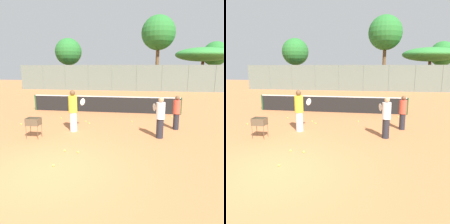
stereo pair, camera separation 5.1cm
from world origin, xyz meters
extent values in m
plane|color=#C67242|center=(0.00, 0.00, 0.00)|extent=(80.00, 80.00, 0.00)
cylinder|color=#26592D|center=(-4.85, 8.43, 0.54)|extent=(0.10, 0.10, 1.07)
cylinder|color=#26592D|center=(4.85, 8.43, 0.54)|extent=(0.10, 0.10, 1.07)
cube|color=black|center=(0.00, 8.43, 0.51)|extent=(9.70, 0.01, 1.01)
cube|color=white|center=(0.00, 8.43, 1.04)|extent=(9.70, 0.02, 0.06)
cylinder|color=slate|center=(-13.58, 21.47, 1.57)|extent=(0.08, 0.08, 3.15)
cylinder|color=slate|center=(-10.56, 21.47, 1.57)|extent=(0.08, 0.08, 3.15)
cylinder|color=slate|center=(-7.54, 21.47, 1.57)|extent=(0.08, 0.08, 3.15)
cylinder|color=slate|center=(-4.53, 21.47, 1.57)|extent=(0.08, 0.08, 3.15)
cylinder|color=slate|center=(-1.51, 21.47, 1.57)|extent=(0.08, 0.08, 3.15)
cylinder|color=slate|center=(1.51, 21.47, 1.57)|extent=(0.08, 0.08, 3.15)
cylinder|color=slate|center=(4.53, 21.47, 1.57)|extent=(0.08, 0.08, 3.15)
cylinder|color=slate|center=(7.54, 21.47, 1.57)|extent=(0.08, 0.08, 3.15)
cylinder|color=slate|center=(10.56, 21.47, 1.57)|extent=(0.08, 0.08, 3.15)
cube|color=slate|center=(0.00, 21.47, 1.57)|extent=(27.15, 0.01, 3.15)
cylinder|color=brown|center=(-8.30, 25.03, 1.94)|extent=(0.51, 0.51, 3.87)
sphere|color=#28722D|center=(-8.30, 25.03, 4.99)|extent=(3.71, 3.71, 3.71)
cylinder|color=brown|center=(4.09, 26.17, 3.03)|extent=(0.47, 0.47, 6.05)
sphere|color=#28722D|center=(4.09, 26.17, 7.43)|extent=(4.59, 4.59, 4.59)
cylinder|color=brown|center=(9.94, 25.42, 1.80)|extent=(0.40, 0.40, 3.60)
ellipsoid|color=#338438|center=(9.94, 25.42, 4.50)|extent=(7.16, 7.16, 1.79)
cylinder|color=brown|center=(11.74, 26.61, 1.83)|extent=(0.52, 0.52, 3.65)
sphere|color=#28722D|center=(11.74, 26.61, 4.63)|extent=(3.27, 3.27, 3.27)
cylinder|color=#26262D|center=(4.11, 5.00, 0.39)|extent=(0.27, 0.27, 0.77)
cylinder|color=#E54C38|center=(4.11, 5.00, 1.10)|extent=(0.34, 0.34, 0.64)
sphere|color=brown|center=(4.11, 5.00, 1.52)|extent=(0.21, 0.21, 0.21)
cylinder|color=black|center=(4.12, 5.35, 0.93)|extent=(0.03, 0.15, 0.27)
ellipsoid|color=silver|center=(4.12, 5.52, 1.15)|extent=(0.03, 0.40, 0.43)
cylinder|color=white|center=(-0.63, 3.99, 0.45)|extent=(0.32, 0.32, 0.91)
cylinder|color=yellow|center=(-0.63, 3.99, 1.29)|extent=(0.40, 0.40, 0.76)
sphere|color=brown|center=(-0.63, 3.99, 1.79)|extent=(0.25, 0.25, 0.25)
cylinder|color=black|center=(-0.41, 4.30, 1.10)|extent=(0.11, 0.14, 0.27)
ellipsoid|color=silver|center=(-0.30, 4.45, 1.32)|extent=(0.26, 0.34, 0.43)
cylinder|color=#26262D|center=(3.27, 3.57, 0.41)|extent=(0.29, 0.29, 0.83)
cylinder|color=white|center=(3.27, 3.57, 1.17)|extent=(0.36, 0.36, 0.69)
sphere|color=tan|center=(3.27, 3.57, 1.63)|extent=(0.22, 0.22, 0.22)
cylinder|color=black|center=(3.11, 3.89, 1.00)|extent=(0.09, 0.14, 0.27)
ellipsoid|color=silver|center=(3.03, 4.05, 1.22)|extent=(0.20, 0.37, 0.43)
cylinder|color=brown|center=(-2.19, 2.56, 0.29)|extent=(0.02, 0.02, 0.57)
cylinder|color=brown|center=(-1.68, 2.56, 0.29)|extent=(0.02, 0.02, 0.57)
cylinder|color=brown|center=(-2.19, 2.92, 0.29)|extent=(0.02, 0.02, 0.57)
cylinder|color=brown|center=(-1.68, 2.92, 0.29)|extent=(0.02, 0.02, 0.57)
cube|color=brown|center=(-1.93, 2.74, 0.58)|extent=(0.55, 0.40, 0.01)
cube|color=brown|center=(-1.93, 2.54, 0.72)|extent=(0.55, 0.01, 0.30)
cube|color=brown|center=(-1.93, 2.94, 0.72)|extent=(0.55, 0.01, 0.30)
cube|color=brown|center=(-2.21, 2.74, 0.72)|extent=(0.01, 0.40, 0.30)
cube|color=brown|center=(-1.66, 2.74, 0.72)|extent=(0.01, 0.40, 0.30)
sphere|color=#D1E54C|center=(-1.94, 2.68, 0.62)|extent=(0.07, 0.07, 0.07)
sphere|color=#D1E54C|center=(-2.00, 2.83, 0.62)|extent=(0.07, 0.07, 0.07)
sphere|color=#D1E54C|center=(-1.99, 2.80, 0.62)|extent=(0.07, 0.07, 0.07)
sphere|color=#D1E54C|center=(-2.15, 2.72, 0.62)|extent=(0.07, 0.07, 0.07)
sphere|color=#D1E54C|center=(-2.14, 2.76, 0.67)|extent=(0.07, 0.07, 0.07)
sphere|color=#D1E54C|center=(-1.83, 2.71, 0.62)|extent=(0.07, 0.07, 0.07)
sphere|color=#D1E54C|center=(-2.15, 2.74, 0.67)|extent=(0.07, 0.07, 0.07)
sphere|color=#D1E54C|center=(-2.00, 2.67, 0.67)|extent=(0.07, 0.07, 0.07)
sphere|color=#D1E54C|center=(-2.04, 2.62, 0.62)|extent=(0.07, 0.07, 0.07)
sphere|color=#D1E54C|center=(4.22, 7.59, 0.03)|extent=(0.07, 0.07, 0.07)
sphere|color=#D1E54C|center=(-3.69, 4.63, 0.03)|extent=(0.07, 0.07, 0.07)
sphere|color=#D1E54C|center=(-0.22, 5.32, 0.03)|extent=(0.07, 0.07, 0.07)
sphere|color=#D1E54C|center=(-0.04, 0.33, 0.03)|extent=(0.07, 0.07, 0.07)
sphere|color=#D1E54C|center=(-0.13, 1.50, 0.03)|extent=(0.07, 0.07, 0.07)
sphere|color=#D1E54C|center=(0.37, 1.47, 0.03)|extent=(0.07, 0.07, 0.07)
sphere|color=#D1E54C|center=(-2.14, 6.25, 0.03)|extent=(0.07, 0.07, 0.07)
sphere|color=#D1E54C|center=(-0.54, 5.74, 0.03)|extent=(0.07, 0.07, 0.07)
sphere|color=#D1E54C|center=(1.94, 6.12, 0.03)|extent=(0.07, 0.07, 0.07)
cube|color=#3F4C8C|center=(-5.13, 24.74, 0.45)|extent=(4.20, 1.70, 0.90)
cube|color=#33383D|center=(-5.33, 24.74, 1.25)|extent=(2.20, 1.50, 0.70)
camera|label=1|loc=(2.64, -5.43, 2.96)|focal=35.00mm
camera|label=2|loc=(2.69, -5.43, 2.96)|focal=35.00mm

